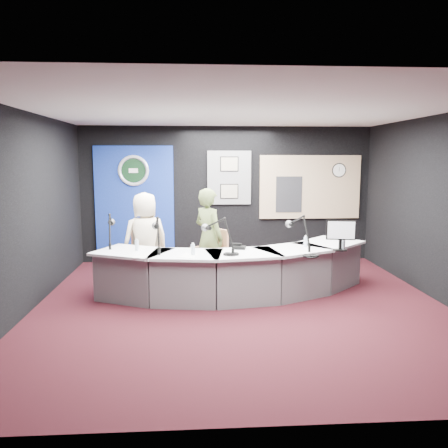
{
  "coord_description": "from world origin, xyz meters",
  "views": [
    {
      "loc": [
        -0.67,
        -6.31,
        2.14
      ],
      "look_at": [
        -0.2,
        0.8,
        1.1
      ],
      "focal_mm": 36.0,
      "sensor_mm": 36.0,
      "label": 1
    }
  ],
  "objects": [
    {
      "name": "person_man",
      "position": [
        -1.51,
        1.23,
        0.79
      ],
      "size": [
        0.9,
        0.75,
        1.59
      ],
      "primitive_type": "imported",
      "rotation": [
        0.0,
        0.0,
        3.51
      ],
      "color": "beige",
      "rests_on": "ground"
    },
    {
      "name": "backdrop_panel",
      "position": [
        -1.9,
        2.97,
        1.25
      ],
      "size": [
        1.6,
        0.05,
        2.3
      ],
      "primitive_type": "cube",
      "color": "navy",
      "rests_on": "wall_back"
    },
    {
      "name": "desk_phone",
      "position": [
        0.02,
        0.5,
        0.78
      ],
      "size": [
        0.21,
        0.18,
        0.05
      ],
      "primitive_type": "cube",
      "rotation": [
        0.0,
        0.0,
        -0.24
      ],
      "color": "black",
      "rests_on": "broadcast_desk"
    },
    {
      "name": "booth_glow",
      "position": [
        1.75,
        2.96,
        1.55
      ],
      "size": [
        2.0,
        0.02,
        1.2
      ],
      "primitive_type": "cube",
      "color": "beige",
      "rests_on": "booth_window_frame"
    },
    {
      "name": "pinboard",
      "position": [
        0.05,
        2.97,
        1.75
      ],
      "size": [
        0.9,
        0.04,
        1.1
      ],
      "primitive_type": "cube",
      "color": "slate",
      "rests_on": "wall_back"
    },
    {
      "name": "wall_clock",
      "position": [
        2.35,
        2.94,
        1.9
      ],
      "size": [
        0.28,
        0.01,
        0.28
      ],
      "primitive_type": "cylinder",
      "rotation": [
        1.57,
        0.0,
        0.0
      ],
      "color": "white",
      "rests_on": "booth_window_frame"
    },
    {
      "name": "framed_photo_lower",
      "position": [
        0.05,
        2.94,
        1.47
      ],
      "size": [
        0.34,
        0.02,
        0.27
      ],
      "primitive_type": "cube",
      "color": "gray",
      "rests_on": "pinboard"
    },
    {
      "name": "wall_back",
      "position": [
        0.0,
        3.0,
        1.4
      ],
      "size": [
        6.0,
        0.02,
        2.8
      ],
      "primitive_type": "cube",
      "color": "black",
      "rests_on": "ground"
    },
    {
      "name": "headphones_far",
      "position": [
        -0.15,
        0.05,
        0.77
      ],
      "size": [
        0.2,
        0.2,
        0.03
      ],
      "primitive_type": "torus",
      "color": "black",
      "rests_on": "broadcast_desk"
    },
    {
      "name": "seal_center",
      "position": [
        -1.9,
        2.94,
        1.9
      ],
      "size": [
        0.48,
        0.01,
        0.48
      ],
      "primitive_type": "cylinder",
      "rotation": [
        1.57,
        0.0,
        0.0
      ],
      "color": "black",
      "rests_on": "backdrop_panel"
    },
    {
      "name": "boom_mic_d",
      "position": [
        0.95,
        0.51,
        1.05
      ],
      "size": [
        0.31,
        0.71,
        0.6
      ],
      "primitive_type": null,
      "color": "black",
      "rests_on": "broadcast_desk"
    },
    {
      "name": "wall_left",
      "position": [
        -3.0,
        0.0,
        1.4
      ],
      "size": [
        0.02,
        6.0,
        2.8
      ],
      "primitive_type": "cube",
      "color": "black",
      "rests_on": "ground"
    },
    {
      "name": "person_woman",
      "position": [
        -0.44,
        1.1,
        0.83
      ],
      "size": [
        0.7,
        0.72,
        1.66
      ],
      "primitive_type": "imported",
      "rotation": [
        0.0,
        0.0,
        2.29
      ],
      "color": "#566534",
      "rests_on": "ground"
    },
    {
      "name": "armchair_right",
      "position": [
        -0.44,
        1.1,
        0.53
      ],
      "size": [
        0.82,
        0.82,
        1.06
      ],
      "primitive_type": null,
      "rotation": [
        0.0,
        0.0,
        -0.99
      ],
      "color": "tan",
      "rests_on": "ground"
    },
    {
      "name": "boom_mic_b",
      "position": [
        -1.24,
        0.44,
        1.05
      ],
      "size": [
        0.22,
        0.73,
        0.6
      ],
      "primitive_type": null,
      "color": "black",
      "rests_on": "broadcast_desk"
    },
    {
      "name": "wall_front",
      "position": [
        0.0,
        -3.0,
        1.4
      ],
      "size": [
        6.0,
        0.02,
        2.8
      ],
      "primitive_type": "cube",
      "color": "black",
      "rests_on": "ground"
    },
    {
      "name": "agency_seal",
      "position": [
        -1.9,
        2.93,
        1.9
      ],
      "size": [
        0.63,
        0.07,
        0.63
      ],
      "primitive_type": "torus",
      "rotation": [
        1.57,
        0.0,
        0.0
      ],
      "color": "silver",
      "rests_on": "backdrop_panel"
    },
    {
      "name": "draped_jacket",
      "position": [
        -1.5,
        1.48,
        0.62
      ],
      "size": [
        0.51,
        0.16,
        0.7
      ],
      "primitive_type": "cube",
      "rotation": [
        0.0,
        0.0,
        0.11
      ],
      "color": "slate",
      "rests_on": "armchair_left"
    },
    {
      "name": "water_bottles",
      "position": [
        0.04,
        0.35,
        0.84
      ],
      "size": [
        3.26,
        0.56,
        0.18
      ],
      "primitive_type": null,
      "color": "silver",
      "rests_on": "broadcast_desk"
    },
    {
      "name": "broadcast_desk",
      "position": [
        -0.05,
        0.55,
        0.38
      ],
      "size": [
        4.5,
        1.9,
        0.75
      ],
      "primitive_type": null,
      "color": "silver",
      "rests_on": "ground"
    },
    {
      "name": "booth_window_frame",
      "position": [
        1.75,
        2.97,
        1.55
      ],
      "size": [
        2.12,
        0.06,
        1.32
      ],
      "primitive_type": "cube",
      "color": "tan",
      "rests_on": "wall_back"
    },
    {
      "name": "framed_photo_upper",
      "position": [
        0.05,
        2.94,
        2.03
      ],
      "size": [
        0.34,
        0.02,
        0.27
      ],
      "primitive_type": "cube",
      "color": "gray",
      "rests_on": "pinboard"
    },
    {
      "name": "notepad",
      "position": [
        -0.76,
        0.06,
        0.75
      ],
      "size": [
        0.34,
        0.39,
        0.0
      ],
      "primitive_type": "cube",
      "rotation": [
        0.0,
        0.0,
        -0.41
      ],
      "color": "white",
      "rests_on": "broadcast_desk"
    },
    {
      "name": "equipment_rack",
      "position": [
        1.3,
        2.94,
        1.4
      ],
      "size": [
        0.55,
        0.02,
        0.75
      ],
      "primitive_type": "cube",
      "color": "black",
      "rests_on": "booth_window_frame"
    },
    {
      "name": "armchair_left",
      "position": [
        -1.51,
        1.23,
        0.48
      ],
      "size": [
        0.59,
        0.59,
        0.95
      ],
      "primitive_type": null,
      "rotation": [
        0.0,
        0.0,
        0.11
      ],
      "color": "tan",
      "rests_on": "ground"
    },
    {
      "name": "headphones_near",
      "position": [
        0.98,
        -0.14,
        0.77
      ],
      "size": [
        0.21,
        0.21,
        0.04
      ],
      "primitive_type": "torus",
      "color": "black",
      "rests_on": "broadcast_desk"
    },
    {
      "name": "paper_stack",
      "position": [
        -1.45,
        0.08,
        0.75
      ],
      "size": [
        0.21,
        0.28,
        0.0
      ],
      "primitive_type": "cube",
      "rotation": [
        0.0,
        0.0,
        0.05
      ],
      "color": "white",
      "rests_on": "broadcast_desk"
    },
    {
      "name": "ceiling",
      "position": [
        0.0,
        0.0,
        2.8
      ],
      "size": [
        6.0,
        6.0,
        0.02
      ],
      "primitive_type": "cube",
      "color": "silver",
      "rests_on": "ground"
    },
    {
      "name": "ground",
      "position": [
        0.0,
        0.0,
        0.0
      ],
      "size": [
        6.0,
        6.0,
        0.0
      ],
      "primitive_type": "plane",
      "color": "black",
      "rests_on": "ground"
    },
    {
      "name": "boom_mic_a",
      "position": [
        -2.02,
        0.89,
        1.05
      ],
      "size": [
        0.2,
        0.74,
        0.6
      ],
      "primitive_type": null,
      "color": "black",
      "rests_on": "broadcast_desk"
    },
    {
      "name": "boom_mic_c",
      "position": [
        -0.32,
        0.27,
        1.05
      ],
      "size": [
        0.51,
        0.6,
        0.6
      ],
      "primitive_type": null,
      "color": "black",
      "rests_on": "broadcast_desk"
    },
    {
      "name": "computer_monitor",
      "position": [
        1.54,
        0.27,
        1.07
      ],
      "size": [
        0.48,
        0.11,
        0.33
      ],
      "primitive_type": "cube",
      "rotation": [
        0.0,
        0.0,
        -0.17
      ],
      "color": "black",
      "rests_on": "broadcast_desk"
    },
    {
      "name": "wall_right",
      "position": [
        3.0,
        0.0,
        1.4
      ],
      "size": [
        0.02,
        6.0,
        2.8
      ],
      "primitive_type": "cube",
      "color": "black",
      "rests_on": "ground"
    }
  ]
}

